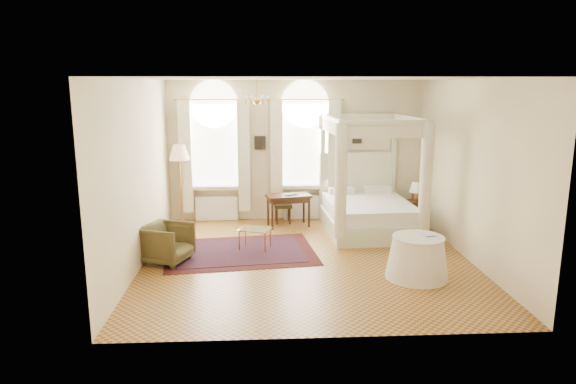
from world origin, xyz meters
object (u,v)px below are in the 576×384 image
nightstand (412,212)px  coffee_table (255,231)px  writing_desk (288,199)px  stool (283,207)px  canopy_bed (369,206)px  armchair (167,243)px  floor_lamp (179,156)px  side_table (417,257)px

nightstand → coffee_table: 4.07m
writing_desk → stool: (-0.12, 0.29, -0.25)m
canopy_bed → coffee_table: bearing=-156.5°
armchair → floor_lamp: size_ratio=0.43×
stool → side_table: size_ratio=0.44×
armchair → floor_lamp: bearing=24.5°
writing_desk → armchair: (-2.35, -2.29, -0.27)m
nightstand → floor_lamp: bearing=177.1°
writing_desk → coffee_table: size_ratio=1.49×
armchair → coffee_table: 1.73m
writing_desk → coffee_table: bearing=-114.7°
stool → armchair: armchair is taller
writing_desk → side_table: (1.99, -3.29, -0.28)m
stool → armchair: (-2.23, -2.58, -0.02)m
armchair → side_table: 4.45m
nightstand → writing_desk: bearing=-177.5°
nightstand → stool: nightstand is taller
stool → floor_lamp: floor_lamp is taller
coffee_table → side_table: size_ratio=0.68×
canopy_bed → writing_desk: 1.82m
canopy_bed → side_table: size_ratio=2.39×
armchair → canopy_bed: bearing=-45.3°
nightstand → armchair: bearing=-155.3°
canopy_bed → nightstand: size_ratio=4.73×
nightstand → stool: (-3.03, 0.17, 0.12)m
nightstand → side_table: 3.54m
nightstand → coffee_table: bearing=-154.4°
writing_desk → nightstand: bearing=2.5°
canopy_bed → nightstand: canopy_bed is taller
writing_desk → stool: bearing=111.8°
canopy_bed → floor_lamp: 4.44m
canopy_bed → coffee_table: size_ratio=3.53×
coffee_table → floor_lamp: floor_lamp is taller
canopy_bed → writing_desk: (-1.73, 0.56, 0.05)m
coffee_table → floor_lamp: size_ratio=0.39×
stool → side_table: bearing=-59.5°
canopy_bed → side_table: (0.26, -2.74, -0.22)m
stool → armchair: size_ratio=0.58×
writing_desk → floor_lamp: bearing=171.0°
stool → coffee_table: 2.03m
floor_lamp → stool: bearing=-2.5°
canopy_bed → floor_lamp: (-4.21, 0.95, 1.01)m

